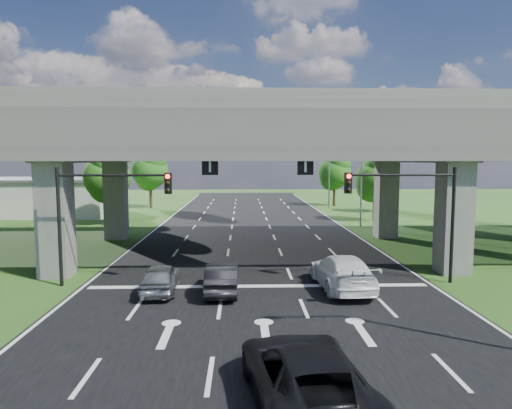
{
  "coord_description": "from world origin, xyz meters",
  "views": [
    {
      "loc": [
        -0.84,
        -18.91,
        6.34
      ],
      "look_at": [
        0.03,
        9.2,
        3.61
      ],
      "focal_mm": 32.0,
      "sensor_mm": 36.0,
      "label": 1
    }
  ],
  "objects": [
    {
      "name": "tree_left_mid",
      "position": [
        -16.95,
        34.0,
        4.17
      ],
      "size": [
        3.91,
        3.9,
        6.76
      ],
      "color": "black",
      "rests_on": "ground"
    },
    {
      "name": "warehouse",
      "position": [
        -26.0,
        35.0,
        2.0
      ],
      "size": [
        20.0,
        10.0,
        4.0
      ],
      "primitive_type": "cube",
      "color": "#9E9E99",
      "rests_on": "ground"
    },
    {
      "name": "tree_right_near",
      "position": [
        13.05,
        28.0,
        4.5
      ],
      "size": [
        4.2,
        4.2,
        7.28
      ],
      "color": "black",
      "rests_on": "ground"
    },
    {
      "name": "overpass",
      "position": [
        0.0,
        12.0,
        7.92
      ],
      "size": [
        80.0,
        15.0,
        10.0
      ],
      "color": "#3E3B38",
      "rests_on": "ground"
    },
    {
      "name": "car_white",
      "position": [
        4.09,
        3.0,
        0.86
      ],
      "size": [
        2.63,
        5.83,
        1.66
      ],
      "primitive_type": "imported",
      "rotation": [
        0.0,
        0.0,
        3.2
      ],
      "color": "white",
      "rests_on": "road"
    },
    {
      "name": "signal_right",
      "position": [
        7.82,
        3.94,
        4.19
      ],
      "size": [
        5.76,
        0.54,
        6.0
      ],
      "color": "black",
      "rests_on": "ground"
    },
    {
      "name": "ground",
      "position": [
        0.0,
        0.0,
        0.0
      ],
      "size": [
        160.0,
        160.0,
        0.0
      ],
      "primitive_type": "plane",
      "color": "#284717",
      "rests_on": "ground"
    },
    {
      "name": "streetlight_far",
      "position": [
        10.1,
        24.0,
        5.85
      ],
      "size": [
        3.38,
        0.25,
        10.0
      ],
      "color": "gray",
      "rests_on": "ground"
    },
    {
      "name": "road",
      "position": [
        0.0,
        10.0,
        0.01
      ],
      "size": [
        18.0,
        120.0,
        0.03
      ],
      "primitive_type": "cube",
      "color": "black",
      "rests_on": "ground"
    },
    {
      "name": "tree_left_near",
      "position": [
        -13.95,
        26.0,
        4.82
      ],
      "size": [
        4.5,
        4.5,
        7.8
      ],
      "color": "black",
      "rests_on": "ground"
    },
    {
      "name": "tree_right_mid",
      "position": [
        16.05,
        36.0,
        4.17
      ],
      "size": [
        3.91,
        3.9,
        6.76
      ],
      "color": "black",
      "rests_on": "ground"
    },
    {
      "name": "car_trailing",
      "position": [
        0.78,
        -7.88,
        0.87
      ],
      "size": [
        3.46,
        6.34,
        1.69
      ],
      "primitive_type": "imported",
      "rotation": [
        0.0,
        0.0,
        3.25
      ],
      "color": "black",
      "rests_on": "road"
    },
    {
      "name": "car_silver",
      "position": [
        -4.75,
        2.59,
        0.72
      ],
      "size": [
        1.77,
        4.1,
        1.38
      ],
      "primitive_type": "imported",
      "rotation": [
        0.0,
        0.0,
        3.18
      ],
      "color": "#989B9F",
      "rests_on": "road"
    },
    {
      "name": "streetlight_beyond",
      "position": [
        10.1,
        40.0,
        5.85
      ],
      "size": [
        3.38,
        0.25,
        10.0
      ],
      "color": "gray",
      "rests_on": "ground"
    },
    {
      "name": "tree_right_far",
      "position": [
        12.05,
        44.0,
        4.82
      ],
      "size": [
        4.5,
        4.5,
        7.8
      ],
      "color": "black",
      "rests_on": "ground"
    },
    {
      "name": "car_dark",
      "position": [
        -1.8,
        2.46,
        0.73
      ],
      "size": [
        1.52,
        4.28,
        1.41
      ],
      "primitive_type": "imported",
      "rotation": [
        0.0,
        0.0,
        3.15
      ],
      "color": "black",
      "rests_on": "road"
    },
    {
      "name": "signal_left",
      "position": [
        -7.82,
        3.94,
        4.19
      ],
      "size": [
        5.76,
        0.54,
        6.0
      ],
      "color": "black",
      "rests_on": "ground"
    },
    {
      "name": "tree_left_far",
      "position": [
        -12.95,
        42.0,
        5.14
      ],
      "size": [
        4.8,
        4.8,
        8.32
      ],
      "color": "black",
      "rests_on": "ground"
    }
  ]
}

